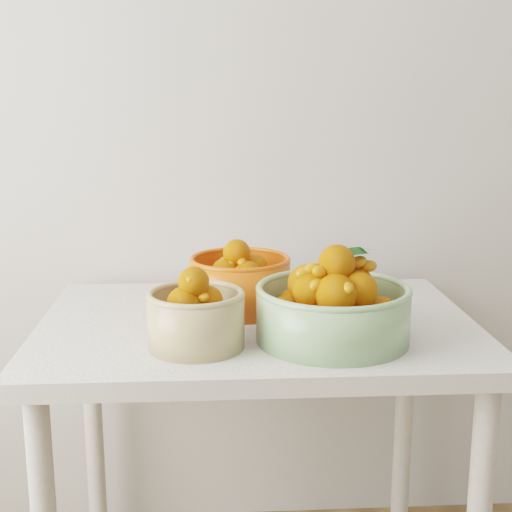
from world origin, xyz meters
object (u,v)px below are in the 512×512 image
object	(u,v)px
bowl_green	(332,307)
bowl_orange	(240,282)
table	(257,359)
bowl_cream	(196,317)

from	to	relation	value
bowl_green	bowl_orange	bearing A→B (deg)	128.29
table	bowl_green	world-z (taller)	bowl_green
bowl_orange	table	bearing A→B (deg)	-67.28
bowl_green	bowl_orange	size ratio (longest dim) A/B	1.46
bowl_green	bowl_orange	distance (m)	0.30
table	bowl_orange	world-z (taller)	bowl_orange
table	bowl_cream	size ratio (longest dim) A/B	4.55
table	bowl_orange	xyz separation A→B (m)	(-0.04, 0.09, 0.16)
table	bowl_cream	distance (m)	0.27
table	bowl_green	xyz separation A→B (m)	(0.15, -0.15, 0.17)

